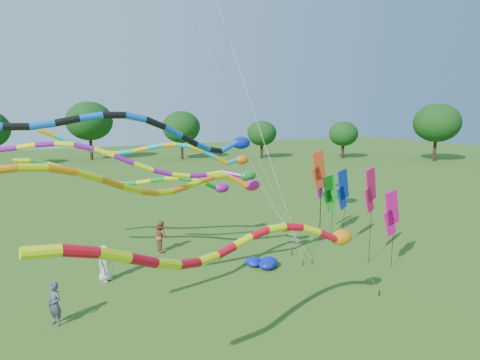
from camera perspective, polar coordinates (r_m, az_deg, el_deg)
name	(u,v)px	position (r m, az deg, el deg)	size (l,w,h in m)	color
ground	(307,298)	(18.99, 9.47, -16.20)	(160.00, 160.00, 0.00)	#2A5717
tree_ring	(402,166)	(20.68, 22.00, 1.81)	(114.14, 117.99, 9.57)	#382314
tube_kite_red	(264,242)	(13.29, 3.38, -8.83)	(13.52, 3.71, 6.18)	black
tube_kite_orange	(175,183)	(16.85, -9.23, -0.36)	(14.68, 5.34, 7.37)	black
tube_kite_purple	(151,164)	(20.15, -12.51, 2.22)	(15.06, 5.32, 7.51)	black
tube_kite_blue	(162,135)	(15.93, -10.99, 6.35)	(14.52, 2.44, 8.86)	black
tube_kite_cyan	(175,153)	(20.84, -9.17, 3.86)	(13.43, 1.71, 7.96)	black
tube_kite_green	(152,180)	(24.49, -12.37, -0.01)	(14.11, 2.79, 6.32)	black
banner_pole_magenta_a	(370,190)	(22.48, 18.05, -1.42)	(1.14, 0.40, 5.35)	black
banner_pole_green	(330,193)	(27.19, 12.68, -1.86)	(1.16, 0.25, 4.11)	black
banner_pole_violet	(320,180)	(26.92, 11.28, -0.05)	(1.11, 0.49, 4.99)	black
banner_pole_blue_a	(343,190)	(24.80, 14.41, -1.32)	(1.15, 0.33, 4.86)	black
banner_pole_magenta_b	(391,213)	(22.29, 20.73, -4.46)	(1.16, 0.12, 4.28)	black
banner_pole_red	(319,170)	(25.46, 11.13, 1.35)	(1.16, 0.17, 5.86)	black
blue_nylon_heap	(261,260)	(22.28, 2.98, -11.29)	(1.83, 1.65, 0.59)	#0C18A1
person_a	(105,263)	(21.14, -18.64, -11.14)	(0.89, 0.58, 1.81)	beige
person_b	(55,304)	(17.85, -24.85, -15.71)	(0.64, 0.42, 1.76)	#3E4557
person_c	(161,236)	(24.43, -11.12, -7.84)	(0.90, 0.70, 1.85)	#9C4738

